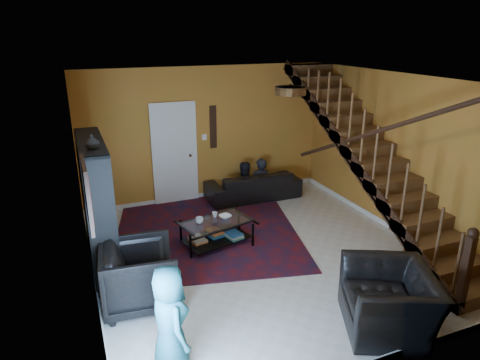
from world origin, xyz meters
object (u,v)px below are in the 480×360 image
object	(u,v)px
bookshelf	(98,208)
armchair_right	(389,300)
sofa	(253,185)
armchair_left	(139,275)
coffee_table	(216,231)

from	to	relation	value
bookshelf	armchair_right	size ratio (longest dim) A/B	1.74
sofa	armchair_left	size ratio (longest dim) A/B	2.12
bookshelf	armchair_left	distance (m)	1.39
coffee_table	armchair_right	bearing A→B (deg)	-66.32
sofa	armchair_right	bearing A→B (deg)	87.48
armchair_left	armchair_right	size ratio (longest dim) A/B	0.83
armchair_left	bookshelf	bearing A→B (deg)	21.91
bookshelf	armchair_left	xyz separation A→B (m)	(0.35, -1.24, -0.53)
armchair_right	sofa	bearing A→B (deg)	-157.98
bookshelf	armchair_right	distance (m)	4.23
armchair_left	armchair_right	distance (m)	3.16
sofa	armchair_left	world-z (taller)	armchair_left
sofa	armchair_right	size ratio (longest dim) A/B	1.75
bookshelf	coffee_table	bearing A→B (deg)	-1.27
sofa	armchair_right	distance (m)	4.56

